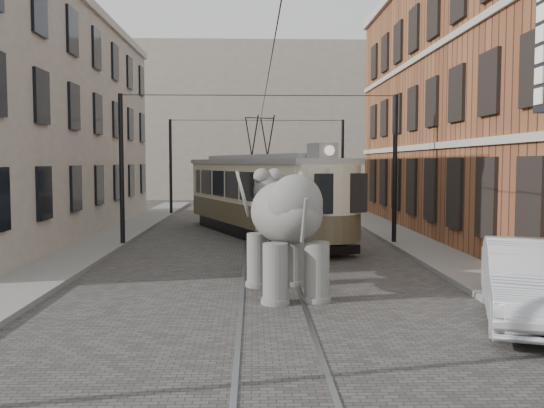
{
  "coord_description": "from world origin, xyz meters",
  "views": [
    {
      "loc": [
        -0.43,
        -17.68,
        3.34
      ],
      "look_at": [
        0.12,
        -0.03,
        2.1
      ],
      "focal_mm": 39.58,
      "sensor_mm": 36.0,
      "label": 1
    }
  ],
  "objects": [
    {
      "name": "sidewalk_right",
      "position": [
        6.0,
        0.0,
        0.07
      ],
      "size": [
        2.0,
        60.0,
        0.15
      ],
      "primitive_type": "cube",
      "color": "slate",
      "rests_on": "ground"
    },
    {
      "name": "ground",
      "position": [
        0.0,
        0.0,
        0.0
      ],
      "size": [
        120.0,
        120.0,
        0.0
      ],
      "primitive_type": "plane",
      "color": "#494643"
    },
    {
      "name": "tram",
      "position": [
        -0.15,
        9.01,
        2.67
      ],
      "size": [
        7.44,
        13.56,
        5.34
      ],
      "primitive_type": null,
      "rotation": [
        0.0,
        0.0,
        0.37
      ],
      "color": "beige",
      "rests_on": "ground"
    },
    {
      "name": "stucco_building",
      "position": [
        -11.0,
        10.0,
        5.0
      ],
      "size": [
        7.0,
        24.0,
        10.0
      ],
      "primitive_type": "cube",
      "color": "gray",
      "rests_on": "ground"
    },
    {
      "name": "catenary",
      "position": [
        -0.2,
        5.0,
        3.0
      ],
      "size": [
        11.0,
        30.2,
        6.0
      ],
      "primitive_type": null,
      "color": "black",
      "rests_on": "ground"
    },
    {
      "name": "tram_rails",
      "position": [
        0.0,
        0.0,
        0.01
      ],
      "size": [
        1.54,
        80.0,
        0.02
      ],
      "primitive_type": null,
      "color": "slate",
      "rests_on": "ground"
    },
    {
      "name": "sidewalk_left",
      "position": [
        -6.5,
        0.0,
        0.07
      ],
      "size": [
        2.0,
        60.0,
        0.15
      ],
      "primitive_type": "cube",
      "color": "slate",
      "rests_on": "ground"
    },
    {
      "name": "distant_block",
      "position": [
        0.0,
        40.0,
        7.0
      ],
      "size": [
        28.0,
        10.0,
        14.0
      ],
      "primitive_type": "cube",
      "color": "gray",
      "rests_on": "ground"
    },
    {
      "name": "brick_building",
      "position": [
        11.0,
        9.0,
        6.0
      ],
      "size": [
        8.0,
        26.0,
        12.0
      ],
      "primitive_type": "cube",
      "color": "brown",
      "rests_on": "ground"
    },
    {
      "name": "elephant",
      "position": [
        0.38,
        -2.66,
        1.6
      ],
      "size": [
        3.84,
        5.68,
        3.2
      ],
      "primitive_type": null,
      "rotation": [
        0.0,
        0.0,
        0.2
      ],
      "color": "slate",
      "rests_on": "ground"
    },
    {
      "name": "parked_car",
      "position": [
        5.35,
        -5.54,
        0.85
      ],
      "size": [
        3.35,
        5.44,
        1.69
      ],
      "primitive_type": "imported",
      "rotation": [
        0.0,
        0.0,
        -0.32
      ],
      "color": "#AEAEB3",
      "rests_on": "ground"
    }
  ]
}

